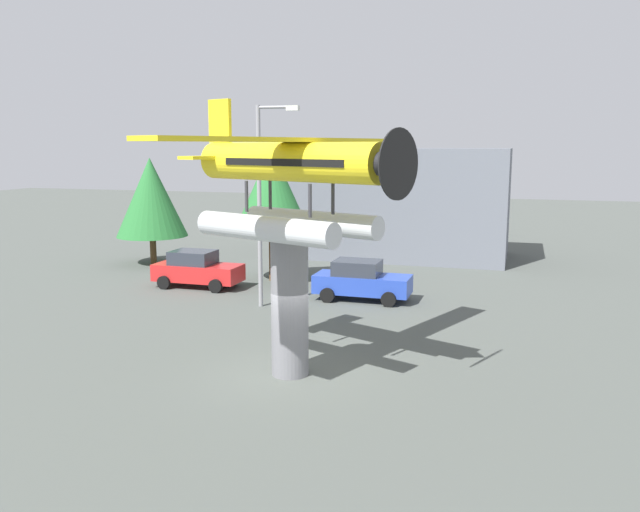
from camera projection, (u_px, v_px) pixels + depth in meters
name	position (u px, v px, depth m)	size (l,w,h in m)	color
ground_plane	(290.00, 374.00, 19.44)	(140.00, 140.00, 0.00)	#4C514C
display_pedestal	(290.00, 307.00, 19.10)	(1.10, 1.10, 4.11)	slate
floatplane_monument	(292.00, 179.00, 18.39)	(7.19, 10.07, 4.00)	silver
car_near_red	(197.00, 269.00, 31.29)	(4.20, 2.02, 1.76)	red
car_mid_blue	(361.00, 280.00, 28.67)	(4.20, 2.02, 1.76)	#2847B7
streetlight_primary	(263.00, 193.00, 26.82)	(1.84, 0.28, 8.34)	gray
storefront_building	(397.00, 203.00, 39.89)	(13.18, 6.45, 6.57)	slate
tree_west	(151.00, 197.00, 37.06)	(4.02, 4.02, 6.07)	brown
tree_east	(272.00, 190.00, 32.23)	(3.84, 3.84, 6.71)	brown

